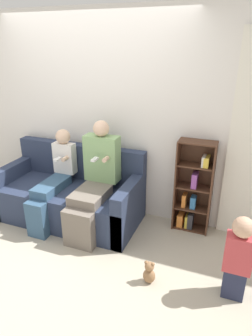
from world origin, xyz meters
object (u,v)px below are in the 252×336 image
(child_seated, at_px, (54,179))
(bookshelf, at_px, (193,190))
(couch, at_px, (70,197))
(adult_seated, at_px, (95,178))
(toddler_standing, at_px, (238,257))
(teddy_bear, at_px, (149,273))

(child_seated, distance_m, bookshelf, 1.72)
(couch, xyz_separation_m, adult_seated, (0.42, -0.08, 0.37))
(adult_seated, distance_m, bookshelf, 1.19)
(toddler_standing, height_order, bookshelf, bookshelf)
(adult_seated, height_order, teddy_bear, adult_seated)
(couch, relative_size, toddler_standing, 2.20)
(toddler_standing, distance_m, teddy_bear, 0.83)
(adult_seated, xyz_separation_m, child_seated, (-0.56, -0.04, -0.09))
(child_seated, relative_size, teddy_bear, 4.69)
(couch, distance_m, bookshelf, 1.57)
(child_seated, xyz_separation_m, teddy_bear, (1.46, -0.64, -0.47))
(toddler_standing, bearing_deg, adult_seated, 161.44)
(child_seated, height_order, toddler_standing, child_seated)
(adult_seated, distance_m, toddler_standing, 1.77)
(teddy_bear, bearing_deg, bookshelf, 79.60)
(child_seated, relative_size, toddler_standing, 1.39)
(toddler_standing, bearing_deg, bookshelf, 119.89)
(teddy_bear, bearing_deg, couch, 149.83)
(adult_seated, height_order, child_seated, adult_seated)
(child_seated, height_order, teddy_bear, child_seated)
(child_seated, bearing_deg, couch, 41.38)
(toddler_standing, bearing_deg, couch, 162.90)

